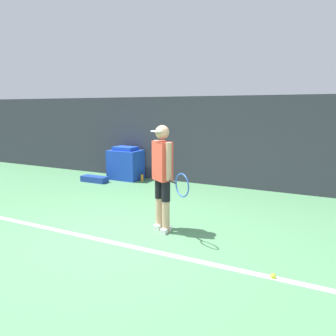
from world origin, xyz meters
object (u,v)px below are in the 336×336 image
Objects in this scene: tennis_ball at (273,276)px; equipment_bag at (94,179)px; covered_chair at (126,164)px; tennis_player at (163,173)px; water_bottle at (142,178)px.

tennis_ball is 6.02m from equipment_bag.
equipment_bag is (-0.54, -0.70, -0.35)m from covered_chair.
tennis_player is 8.08× the size of water_bottle.
equipment_bag is at bearing 148.79° from tennis_ball.
covered_chair is at bearing 175.20° from water_bottle.
equipment_bag is at bearing 177.89° from tennis_player.
tennis_player reaches higher than water_bottle.
water_bottle is at bearing 137.00° from tennis_ball.
equipment_bag is at bearing -149.05° from water_bottle.
tennis_player is 3.80m from water_bottle.
water_bottle reaches higher than tennis_ball.
tennis_player reaches higher than covered_chair.
covered_chair is (-4.61, 3.83, 0.40)m from tennis_ball.
covered_chair is at bearing 140.29° from tennis_ball.
covered_chair is 1.22× the size of equipment_bag.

